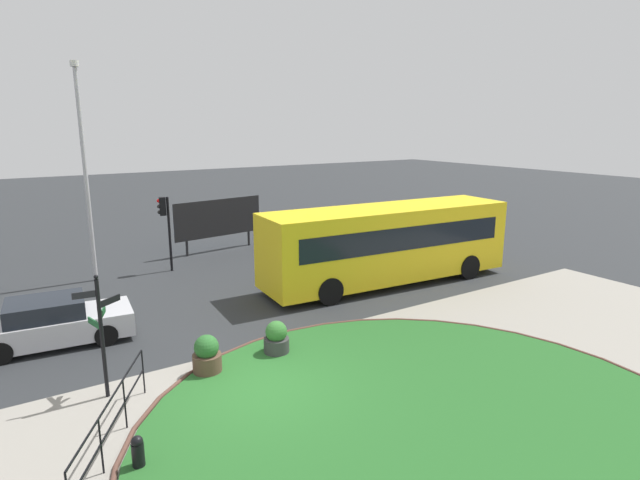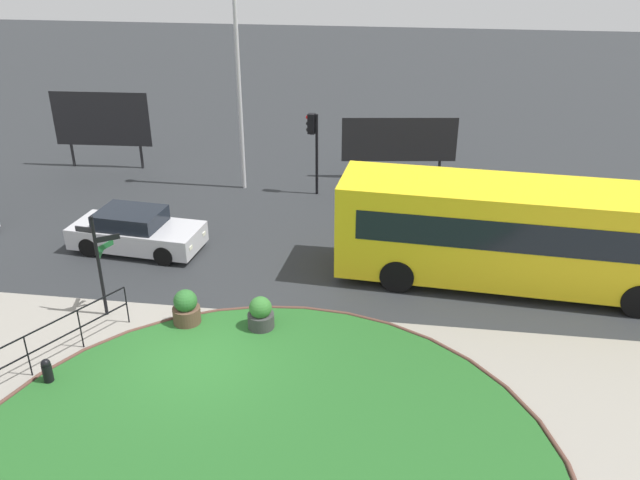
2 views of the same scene
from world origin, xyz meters
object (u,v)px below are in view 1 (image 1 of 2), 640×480
(lamppost_tall, at_px, (85,168))
(billboard_right, at_px, (218,218))
(signpost_directional, at_px, (101,328))
(car_far_lane, at_px, (52,323))
(bollard_foreground, at_px, (138,453))
(traffic_light_near, at_px, (165,217))
(planter_near_signpost, at_px, (276,340))
(planter_kerbside, at_px, (207,357))
(bus_yellow, at_px, (387,242))

(lamppost_tall, xyz_separation_m, billboard_right, (6.17, 2.08, -2.92))
(signpost_directional, bearing_deg, car_far_lane, 100.67)
(signpost_directional, bearing_deg, billboard_right, 57.86)
(bollard_foreground, distance_m, traffic_light_near, 13.69)
(planter_near_signpost, bearing_deg, billboard_right, 75.49)
(signpost_directional, distance_m, planter_near_signpost, 4.56)
(traffic_light_near, bearing_deg, car_far_lane, 60.11)
(lamppost_tall, bearing_deg, traffic_light_near, -4.53)
(lamppost_tall, height_order, planter_near_signpost, lamppost_tall)
(planter_kerbside, bearing_deg, bus_yellow, 22.03)
(car_far_lane, bearing_deg, traffic_light_near, 54.40)
(planter_near_signpost, relative_size, planter_kerbside, 0.93)
(signpost_directional, bearing_deg, planter_kerbside, -6.39)
(planter_near_signpost, bearing_deg, traffic_light_near, 90.62)
(traffic_light_near, bearing_deg, lamppost_tall, 6.49)
(traffic_light_near, bearing_deg, planter_kerbside, 90.19)
(signpost_directional, distance_m, traffic_light_near, 10.62)
(bollard_foreground, bearing_deg, signpost_directional, 89.65)
(bus_yellow, bearing_deg, car_far_lane, -178.90)
(traffic_light_near, bearing_deg, bus_yellow, 148.46)
(signpost_directional, relative_size, bollard_foreground, 4.26)
(traffic_light_near, height_order, lamppost_tall, lamppost_tall)
(car_far_lane, height_order, planter_kerbside, car_far_lane)
(traffic_light_near, distance_m, planter_kerbside, 10.32)
(signpost_directional, distance_m, bollard_foreground, 3.42)
(bollard_foreground, height_order, traffic_light_near, traffic_light_near)
(planter_near_signpost, bearing_deg, planter_kerbside, -178.52)
(car_far_lane, relative_size, planter_near_signpost, 4.44)
(planter_near_signpost, bearing_deg, bollard_foreground, -146.34)
(traffic_light_near, xyz_separation_m, planter_kerbside, (-1.91, -9.96, -1.90))
(bollard_foreground, xyz_separation_m, billboard_right, (7.56, 15.15, 1.29))
(bollard_foreground, height_order, car_far_lane, car_far_lane)
(signpost_directional, bearing_deg, bus_yellow, 16.47)
(traffic_light_near, bearing_deg, planter_near_signpost, 101.63)
(billboard_right, xyz_separation_m, planter_kerbside, (-5.17, -12.27, -1.16))
(signpost_directional, height_order, billboard_right, signpost_directional)
(traffic_light_near, relative_size, planter_kerbside, 3.05)
(bollard_foreground, distance_m, bus_yellow, 13.03)
(car_far_lane, relative_size, traffic_light_near, 1.35)
(billboard_right, bearing_deg, bus_yellow, -75.25)
(planter_kerbside, bearing_deg, bollard_foreground, -129.68)
(signpost_directional, xyz_separation_m, lamppost_tall, (1.37, 9.93, 2.87))
(lamppost_tall, bearing_deg, planter_kerbside, -84.43)
(bus_yellow, distance_m, traffic_light_near, 9.46)
(planter_kerbside, bearing_deg, planter_near_signpost, 1.48)
(car_far_lane, height_order, lamppost_tall, lamppost_tall)
(bollard_foreground, xyz_separation_m, planter_kerbside, (2.39, 2.88, 0.13))
(bus_yellow, distance_m, car_far_lane, 12.02)
(bollard_foreground, distance_m, planter_kerbside, 3.74)
(car_far_lane, xyz_separation_m, planter_kerbside, (3.10, -4.18, -0.16))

